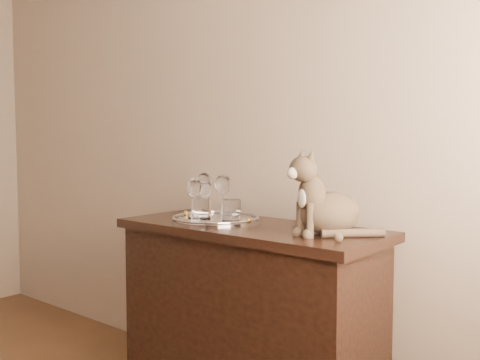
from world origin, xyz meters
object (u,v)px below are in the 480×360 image
at_px(wine_glass_a, 204,194).
at_px(wine_glass_d, 205,199).
at_px(wine_glass_c, 195,198).
at_px(wine_glass_b, 223,196).
at_px(tray, 216,219).
at_px(tumbler_b, 201,209).
at_px(cat, 329,192).
at_px(sideboard, 249,320).
at_px(tumbler_c, 231,210).

height_order(wine_glass_a, wine_glass_d, wine_glass_a).
bearing_deg(wine_glass_c, wine_glass_d, 42.89).
bearing_deg(wine_glass_b, wine_glass_c, -120.86).
distance_m(tray, tumbler_b, 0.10).
bearing_deg(tray, wine_glass_c, -151.26).
xyz_separation_m(wine_glass_b, cat, (0.61, -0.06, 0.06)).
bearing_deg(sideboard, wine_glass_d, -178.71).
bearing_deg(tray, tumbler_b, -100.88).
distance_m(wine_glass_c, tumbler_b, 0.09).
distance_m(wine_glass_a, tumbler_c, 0.24).
distance_m(tumbler_b, tumbler_c, 0.14).
xyz_separation_m(sideboard, tray, (-0.20, 0.01, 0.43)).
bearing_deg(cat, wine_glass_c, -155.39).
bearing_deg(wine_glass_d, sideboard, 1.29).
distance_m(tray, tumbler_c, 0.12).
relative_size(wine_glass_a, tumbler_c, 2.13).
bearing_deg(wine_glass_c, tumbler_c, 10.69).
xyz_separation_m(sideboard, tumbler_b, (-0.22, -0.07, 0.48)).
xyz_separation_m(tray, tumbler_b, (-0.02, -0.08, 0.05)).
relative_size(sideboard, tumbler_c, 12.49).
height_order(wine_glass_b, tumbler_c, wine_glass_b).
xyz_separation_m(wine_glass_c, tumbler_c, (0.19, 0.04, -0.05)).
bearing_deg(cat, wine_glass_d, -158.19).
bearing_deg(wine_glass_c, sideboard, 7.82).
distance_m(wine_glass_d, cat, 0.64).
bearing_deg(wine_glass_d, wine_glass_a, 136.46).
bearing_deg(tray, sideboard, -2.30).
bearing_deg(wine_glass_a, wine_glass_d, -43.54).
xyz_separation_m(wine_glass_b, wine_glass_c, (-0.07, -0.12, -0.01)).
relative_size(wine_glass_b, tumbler_c, 2.09).
bearing_deg(tray, cat, 0.64).
bearing_deg(wine_glass_d, tumbler_c, 0.68).
relative_size(wine_glass_b, cat, 0.61).
distance_m(tray, wine_glass_d, 0.11).
height_order(tray, wine_glass_a, wine_glass_a).
height_order(wine_glass_a, cat, cat).
distance_m(wine_glass_a, wine_glass_b, 0.10).
relative_size(sideboard, wine_glass_a, 5.86).
height_order(wine_glass_a, wine_glass_c, wine_glass_a).
height_order(wine_glass_b, tumbler_b, wine_glass_b).
bearing_deg(wine_glass_c, wine_glass_a, 107.55).
relative_size(tumbler_c, cat, 0.29).
bearing_deg(cat, tumbler_c, -157.82).
bearing_deg(tumbler_c, sideboard, 2.22).
bearing_deg(sideboard, tray, 177.70).
xyz_separation_m(sideboard, wine_glass_a, (-0.32, 0.06, 0.54)).
bearing_deg(wine_glass_b, wine_glass_a, -169.29).
xyz_separation_m(tray, wine_glass_c, (-0.09, -0.05, 0.10)).
bearing_deg(tumbler_c, wine_glass_b, 145.66).
height_order(wine_glass_c, tumbler_b, wine_glass_c).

